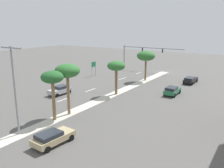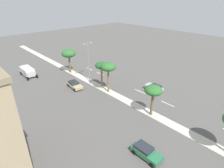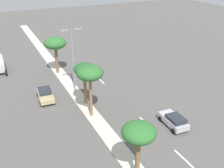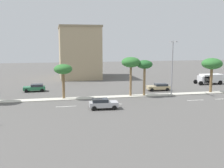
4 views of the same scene
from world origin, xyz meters
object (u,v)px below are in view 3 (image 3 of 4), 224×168
at_px(palm_tree_front, 139,134).
at_px(sedan_silver_rear, 174,120).
at_px(palm_tree_leading, 90,74).
at_px(palm_tree_rear, 84,70).
at_px(street_lamp_left, 73,56).
at_px(palm_tree_trailing, 55,44).
at_px(sedan_tan_mid, 45,95).

relative_size(palm_tree_front, sedan_silver_rear, 1.39).
xyz_separation_m(palm_tree_leading, sedan_silver_rear, (7.74, -6.15, -4.89)).
xyz_separation_m(palm_tree_leading, palm_tree_rear, (0.16, 2.36, -0.47)).
distance_m(street_lamp_left, sedan_silver_rear, 16.05).
bearing_deg(palm_tree_front, sedan_silver_rear, 32.33).
bearing_deg(palm_tree_rear, palm_tree_front, -91.27).
distance_m(palm_tree_leading, palm_tree_trailing, 15.10).
distance_m(palm_tree_front, palm_tree_leading, 11.18).
relative_size(palm_tree_front, palm_tree_leading, 0.85).
distance_m(palm_tree_front, sedan_silver_rear, 10.11).
distance_m(palm_tree_trailing, street_lamp_left, 7.85).
height_order(palm_tree_leading, palm_tree_trailing, palm_tree_leading).
height_order(palm_tree_front, street_lamp_left, street_lamp_left).
xyz_separation_m(street_lamp_left, sedan_silver_rear, (7.41, -13.41, -4.76)).
bearing_deg(palm_tree_front, street_lamp_left, 88.57).
relative_size(palm_tree_rear, street_lamp_left, 0.65).
distance_m(palm_tree_rear, palm_tree_trailing, 12.74).
distance_m(palm_tree_leading, sedan_tan_mid, 9.31).
height_order(street_lamp_left, sedan_tan_mid, street_lamp_left).
height_order(palm_tree_front, palm_tree_rear, palm_tree_rear).
bearing_deg(street_lamp_left, palm_tree_rear, -91.88).
height_order(palm_tree_trailing, sedan_tan_mid, palm_tree_trailing).
distance_m(palm_tree_rear, sedan_silver_rear, 12.22).
bearing_deg(palm_tree_rear, sedan_tan_mid, 134.39).
bearing_deg(palm_tree_leading, palm_tree_front, -90.70).
bearing_deg(sedan_silver_rear, street_lamp_left, 118.93).
bearing_deg(palm_tree_trailing, sedan_silver_rear, -69.68).
relative_size(palm_tree_rear, sedan_silver_rear, 1.51).
height_order(palm_tree_leading, sedan_silver_rear, palm_tree_leading).
bearing_deg(palm_tree_front, palm_tree_leading, 89.30).
height_order(palm_tree_front, palm_tree_trailing, palm_tree_trailing).
distance_m(street_lamp_left, sedan_tan_mid, 6.57).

